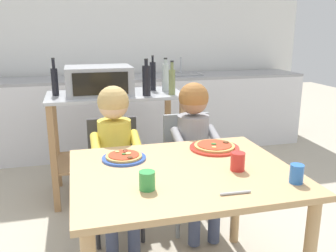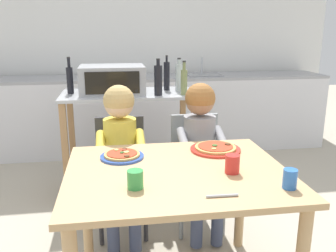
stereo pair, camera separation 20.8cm
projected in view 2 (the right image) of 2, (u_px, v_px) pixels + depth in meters
The scene contains 21 objects.
ground_plane at pixel (153, 199), 3.12m from camera, with size 11.53×11.53×0.00m, color #B7AD99.
back_wall_tiled at pixel (136, 34), 4.48m from camera, with size 4.94×0.12×2.70m.
kitchen_counter at pixel (140, 113), 4.32m from camera, with size 4.44×0.60×1.08m.
kitchen_island_cart at pixel (129, 126), 3.17m from camera, with size 1.13×0.58×0.89m.
toaster_oven at pixel (112, 80), 3.03m from camera, with size 0.53×0.39×0.23m.
bottle_brown_beer at pixel (179, 77), 3.12m from camera, with size 0.06×0.06×0.29m.
bottle_dark_olive_oil at pixel (70, 79), 3.01m from camera, with size 0.05×0.05×0.30m.
bottle_tall_green_wine at pixel (158, 80), 2.93m from camera, with size 0.07×0.07×0.30m.
bottle_slim_sauce at pixel (167, 76), 3.18m from camera, with size 0.05×0.05×0.30m.
bottle_clear_vinegar at pixel (184, 81), 2.96m from camera, with size 0.05×0.05×0.28m.
dining_table at pixel (177, 189), 1.86m from camera, with size 1.11×0.90×0.73m.
dining_chair_left at pixel (121, 167), 2.56m from camera, with size 0.36×0.36×0.81m.
dining_chair_right at pixel (197, 163), 2.63m from camera, with size 0.36×0.36×0.81m.
child_in_yellow_shirt at pixel (121, 143), 2.39m from camera, with size 0.32×0.42×1.05m.
child_in_grey_shirt at pixel (201, 140), 2.46m from camera, with size 0.32×0.42×1.05m.
pizza_plate_blue_rimmed at pixel (122, 155), 2.00m from camera, with size 0.24×0.24×0.03m.
pizza_plate_red_rimmed at pixel (215, 148), 2.12m from camera, with size 0.29×0.29×0.03m.
drinking_cup_red at pixel (232, 164), 1.78m from camera, with size 0.07×0.07×0.09m, color red.
drinking_cup_green at pixel (135, 179), 1.61m from camera, with size 0.07×0.07×0.08m, color green.
drinking_cup_blue at pixel (290, 179), 1.61m from camera, with size 0.06×0.06×0.09m, color blue.
serving_spoon at pixel (222, 196), 1.54m from camera, with size 0.01×0.01×0.14m, color #B7BABF.
Camera 2 is at (-0.30, -1.68, 1.43)m, focal length 38.77 mm.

